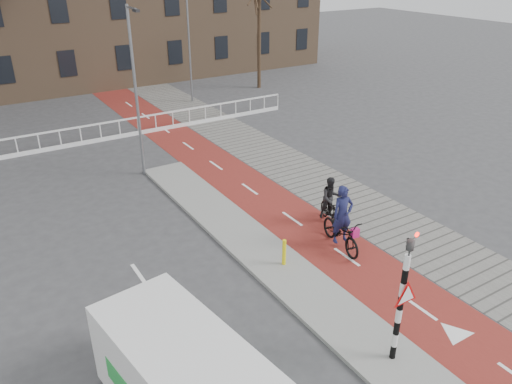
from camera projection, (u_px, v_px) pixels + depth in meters
ground at (354, 307)px, 13.76m from camera, size 120.00×120.00×0.00m
bike_lane at (226, 173)px, 22.12m from camera, size 2.50×60.00×0.01m
sidewalk at (279, 160)px, 23.45m from camera, size 3.00×60.00×0.01m
curb_island at (256, 247)px, 16.46m from camera, size 1.80×16.00×0.12m
traffic_signal at (403, 294)px, 11.07m from camera, size 0.80×0.80×3.68m
bollard at (284, 252)px, 15.26m from camera, size 0.12×0.12×0.86m
cyclist_near at (341, 228)px, 16.22m from camera, size 1.10×2.24×2.20m
cyclist_far at (330, 205)px, 17.70m from camera, size 0.91×1.69×1.77m
railing at (40, 147)px, 24.24m from camera, size 28.00×0.10×0.99m
tree_right at (259, 35)px, 34.47m from camera, size 0.25×0.25×7.38m
streetlight_near at (136, 95)px, 20.47m from camera, size 0.12×0.12×7.06m
streetlight_right at (188, 31)px, 30.81m from camera, size 0.12×0.12×8.87m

